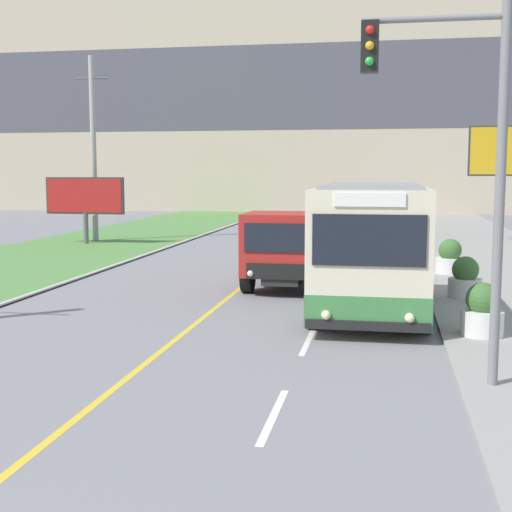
# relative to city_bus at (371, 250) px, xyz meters

# --- Properties ---
(apartment_block_background) EXTENTS (80.00, 8.04, 20.22)m
(apartment_block_background) POSITION_rel_city_bus_xyz_m (-3.96, 47.39, 8.49)
(apartment_block_background) COLOR #BCAD93
(apartment_block_background) RESTS_ON ground_plane
(city_bus) EXTENTS (2.74, 5.93, 3.21)m
(city_bus) POSITION_rel_city_bus_xyz_m (0.00, 0.00, 0.00)
(city_bus) COLOR beige
(city_bus) RESTS_ON ground_plane
(dump_truck) EXTENTS (2.42, 6.14, 2.32)m
(dump_truck) POSITION_rel_city_bus_xyz_m (-2.53, 3.88, -0.44)
(dump_truck) COLOR black
(dump_truck) RESTS_ON ground_plane
(car_distant) EXTENTS (1.80, 4.30, 1.45)m
(car_distant) POSITION_rel_city_bus_xyz_m (0.11, 19.81, -0.94)
(car_distant) COLOR silver
(car_distant) RESTS_ON ground_plane
(utility_pole_far) EXTENTS (1.80, 0.28, 9.19)m
(utility_pole_far) POSITION_rel_city_bus_xyz_m (-14.13, 16.58, 3.03)
(utility_pole_far) COLOR #9E9E99
(utility_pole_far) RESTS_ON ground_plane
(traffic_light_mast) EXTENTS (2.28, 0.32, 6.27)m
(traffic_light_mast) POSITION_rel_city_bus_xyz_m (1.46, -5.63, 2.35)
(traffic_light_mast) COLOR slate
(traffic_light_mast) RESTS_ON ground_plane
(billboard_small) EXTENTS (3.93, 0.24, 3.24)m
(billboard_small) POSITION_rel_city_bus_xyz_m (-14.02, 15.13, 0.64)
(billboard_small) COLOR #59595B
(billboard_small) RESTS_ON ground_plane
(planter_round_near) EXTENTS (0.88, 0.88, 1.13)m
(planter_round_near) POSITION_rel_city_bus_xyz_m (2.36, -2.04, -1.04)
(planter_round_near) COLOR silver
(planter_round_near) RESTS_ON sidewalk_right
(planter_round_second) EXTENTS (0.91, 0.91, 1.13)m
(planter_round_second) POSITION_rel_city_bus_xyz_m (2.50, 2.66, -1.04)
(planter_round_second) COLOR silver
(planter_round_second) RESTS_ON sidewalk_right
(planter_round_third) EXTENTS (0.96, 0.96, 1.17)m
(planter_round_third) POSITION_rel_city_bus_xyz_m (2.49, 7.35, -1.03)
(planter_round_third) COLOR silver
(planter_round_third) RESTS_ON sidewalk_right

